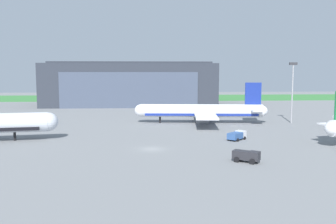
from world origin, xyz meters
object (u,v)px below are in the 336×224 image
at_px(airliner_far_left, 201,111).
at_px(ops_van, 48,120).
at_px(apron_light_mast, 292,88).
at_px(maintenance_hangar, 131,84).
at_px(baggage_tug, 246,156).
at_px(stair_truck, 237,135).

height_order(airliner_far_left, ops_van, airliner_far_left).
xyz_separation_m(airliner_far_left, ops_van, (-46.46, 2.48, -2.60)).
height_order(airliner_far_left, apron_light_mast, apron_light_mast).
height_order(maintenance_hangar, baggage_tug, maintenance_hangar).
xyz_separation_m(stair_truck, apron_light_mast, (23.76, 26.60, 9.74)).
bearing_deg(stair_truck, apron_light_mast, 48.22).
relative_size(maintenance_hangar, apron_light_mast, 4.30).
distance_m(maintenance_hangar, ops_van, 71.44).
xyz_separation_m(airliner_far_left, baggage_tug, (0.03, -48.50, -2.49)).
height_order(ops_van, baggage_tug, ops_van).
bearing_deg(airliner_far_left, stair_truck, -82.46).
xyz_separation_m(maintenance_hangar, apron_light_mast, (51.26, -71.18, 0.87)).
distance_m(ops_van, baggage_tug, 69.00).
bearing_deg(stair_truck, maintenance_hangar, 105.71).
distance_m(airliner_far_left, baggage_tug, 48.56).
relative_size(maintenance_hangar, baggage_tug, 16.80).
distance_m(maintenance_hangar, apron_light_mast, 87.72).
relative_size(maintenance_hangar, airliner_far_left, 1.97).
relative_size(baggage_tug, apron_light_mast, 0.26).
relative_size(ops_van, apron_light_mast, 0.25).
relative_size(ops_van, baggage_tug, 0.97).
height_order(maintenance_hangar, stair_truck, maintenance_hangar).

